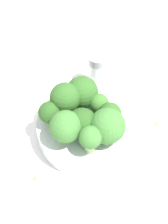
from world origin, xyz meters
TOP-DOWN VIEW (x-y plane):
  - ground_plane at (0.00, 0.00)m, footprint 3.00×3.00m
  - bowl at (0.00, 0.00)m, footprint 0.16×0.16m
  - broccoli_floret_0 at (-0.01, 0.01)m, footprint 0.05×0.05m
  - broccoli_floret_1 at (0.04, -0.02)m, footprint 0.05×0.05m
  - broccoli_floret_2 at (-0.05, 0.02)m, footprint 0.04×0.04m
  - broccoli_floret_3 at (0.01, -0.03)m, footprint 0.03×0.03m
  - broccoli_floret_4 at (-0.02, -0.03)m, footprint 0.04×0.04m
  - broccoli_floret_5 at (-0.01, 0.04)m, footprint 0.05×0.05m
  - broccoli_floret_6 at (0.04, 0.01)m, footprint 0.05×0.05m
  - broccoli_floret_7 at (-0.04, -0.02)m, footprint 0.06×0.06m
  - broccoli_floret_8 at (0.03, 0.05)m, footprint 0.04×0.04m
  - pepper_shaker at (0.09, -0.08)m, footprint 0.03×0.03m
  - almond_crumb_0 at (0.11, -0.10)m, footprint 0.00×0.01m
  - almond_crumb_1 at (-0.05, -0.12)m, footprint 0.01×0.01m
  - almond_crumb_2 at (-0.03, 0.11)m, footprint 0.01×0.01m

SIDE VIEW (x-z plane):
  - ground_plane at x=0.00m, z-range 0.00..0.00m
  - almond_crumb_2 at x=-0.03m, z-range 0.00..0.01m
  - almond_crumb_0 at x=0.11m, z-range 0.00..0.01m
  - almond_crumb_1 at x=-0.05m, z-range 0.00..0.01m
  - bowl at x=0.00m, z-range 0.00..0.04m
  - pepper_shaker at x=0.09m, z-range 0.00..0.07m
  - broccoli_floret_3 at x=0.01m, z-range 0.04..0.08m
  - broccoli_floret_4 at x=-0.02m, z-range 0.04..0.09m
  - broccoli_floret_8 at x=0.03m, z-range 0.04..0.09m
  - broccoli_floret_0 at x=-0.01m, z-range 0.04..0.09m
  - broccoli_floret_1 at x=0.04m, z-range 0.04..0.10m
  - broccoli_floret_7 at x=-0.04m, z-range 0.04..0.10m
  - broccoli_floret_2 at x=-0.05m, z-range 0.04..0.10m
  - broccoli_floret_5 at x=-0.01m, z-range 0.04..0.11m
  - broccoli_floret_6 at x=0.04m, z-range 0.04..0.11m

